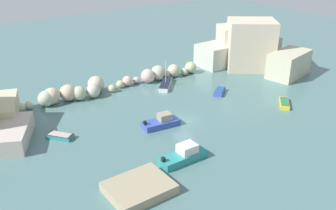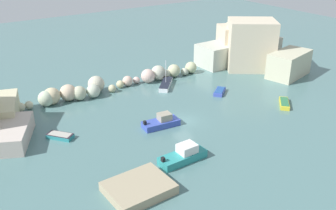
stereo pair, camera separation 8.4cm
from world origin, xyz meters
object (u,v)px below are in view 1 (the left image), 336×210
Objects in this scene: moored_boat_0 at (284,103)px; moored_boat_4 at (184,155)px; moored_boat_5 at (220,91)px; moored_boat_3 at (60,136)px; moored_boat_6 at (132,189)px; moored_boat_1 at (162,122)px; stone_dock at (139,188)px; moored_boat_2 at (166,84)px.

moored_boat_0 is 0.66× the size of moored_boat_4.
moored_boat_5 is (16.77, 13.06, -0.40)m from moored_boat_4.
moored_boat_3 reaches higher than moored_boat_6.
moored_boat_5 is at bearing 51.21° from moored_boat_3.
moored_boat_6 is at bearing -128.78° from moored_boat_1.
stone_dock is 1.82× the size of moored_boat_5.
moored_boat_4 is (-21.91, -3.94, 0.39)m from moored_boat_0.
moored_boat_2 is 1.31× the size of moored_boat_6.
moored_boat_2 reaches higher than moored_boat_0.
moored_boat_5 is at bearing 36.58° from moored_boat_4.
moored_boat_3 is at bearing -37.73° from moored_boat_5.
stone_dock is 29.83m from moored_boat_0.
moored_boat_0 reaches higher than moored_boat_3.
moored_boat_0 is at bearing -104.53° from moored_boat_2.
moored_boat_0 is 0.73× the size of moored_boat_1.
moored_boat_2 reaches higher than moored_boat_3.
moored_boat_4 is at bearing 0.33° from moored_boat_5.
stone_dock is at bearing -32.59° from moored_boat_0.
moored_boat_1 is at bearing 72.46° from moored_boat_4.
moored_boat_3 is 16.61m from moored_boat_4.
moored_boat_2 is at bearing -90.39° from moored_boat_5.
moored_boat_0 is 10.46m from moored_boat_5.
stone_dock is at bearing -164.10° from moored_boat_4.
moored_boat_4 is at bearing 17.23° from stone_dock.
moored_boat_6 is (-7.89, -1.80, -0.42)m from moored_boat_4.
moored_boat_1 reaches higher than moored_boat_6.
moored_boat_1 is 14.94m from moored_boat_5.
stone_dock is 0.80m from moored_boat_6.
stone_dock is 1.22× the size of moored_boat_1.
moored_boat_1 is at bearing 31.78° from moored_boat_3.
moored_boat_0 is at bearing 81.81° from moored_boat_5.
moored_boat_6 is (2.28, -14.93, -0.01)m from moored_boat_3.
moored_boat_2 is (-10.82, 16.61, 0.06)m from moored_boat_0.
moored_boat_6 is (-0.62, 0.46, -0.21)m from stone_dock.
moored_boat_3 is at bearing 126.41° from moored_boat_4.
moored_boat_0 is (29.18, 6.20, -0.18)m from stone_dock.
moored_boat_4 is 8.10m from moored_boat_6.
moored_boat_3 is (-32.07, 9.19, -0.02)m from moored_boat_0.
moored_boat_0 is 0.71× the size of moored_boat_2.
moored_boat_4 is at bearing -0.89° from moored_boat_3.
moored_boat_6 is at bearing -6.51° from moored_boat_5.
stone_dock is 1.19× the size of moored_boat_2.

